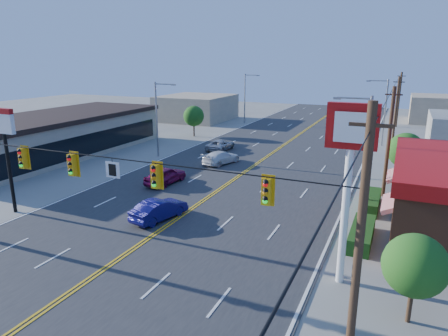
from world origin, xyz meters
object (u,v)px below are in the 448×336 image
at_px(pizza_hut_sign, 5,139).
at_px(car_silver, 221,145).
at_px(signal_span, 91,178).
at_px(car_magenta, 165,176).
at_px(car_blue, 159,210).
at_px(kfc_pylon, 350,159).
at_px(car_white, 221,158).

distance_m(pizza_hut_sign, car_silver, 24.38).
bearing_deg(signal_span, car_silver, 102.05).
bearing_deg(car_magenta, car_blue, 124.10).
distance_m(kfc_pylon, car_white, 23.49).
relative_size(pizza_hut_sign, car_blue, 1.65).
bearing_deg(car_white, pizza_hut_sign, 83.98).
height_order(pizza_hut_sign, car_magenta, pizza_hut_sign).
bearing_deg(kfc_pylon, car_blue, 166.47).
relative_size(signal_span, car_silver, 5.39).
relative_size(signal_span, kfc_pylon, 2.86).
bearing_deg(car_white, car_magenta, 96.35).
height_order(kfc_pylon, car_white, kfc_pylon).
relative_size(signal_span, car_white, 5.48).
relative_size(car_magenta, car_silver, 0.94).
height_order(car_magenta, car_silver, car_magenta).
relative_size(car_magenta, car_white, 0.96).
xyz_separation_m(pizza_hut_sign, car_white, (7.66, 17.81, -4.54)).
height_order(car_magenta, car_white, car_magenta).
bearing_deg(car_silver, car_white, 116.11).
distance_m(car_blue, car_white, 15.09).
xyz_separation_m(kfc_pylon, car_white, (-14.34, 17.81, -5.40)).
bearing_deg(kfc_pylon, car_silver, 125.93).
xyz_separation_m(signal_span, car_silver, (-5.85, 27.42, -4.26)).
distance_m(signal_span, kfc_pylon, 11.87).
distance_m(car_blue, car_silver, 21.11).
distance_m(pizza_hut_sign, car_magenta, 12.36).
bearing_deg(car_magenta, kfc_pylon, 153.22).
distance_m(car_white, car_silver, 6.20).
xyz_separation_m(signal_span, car_blue, (-0.91, 6.89, -4.20)).
bearing_deg(car_magenta, car_silver, -80.64).
height_order(pizza_hut_sign, car_white, pizza_hut_sign).
relative_size(kfc_pylon, pizza_hut_sign, 1.24).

